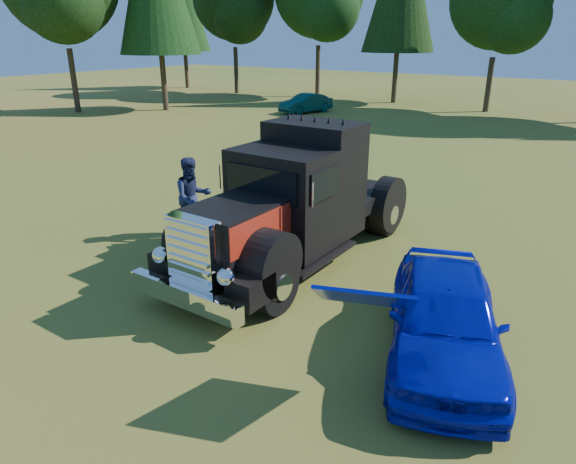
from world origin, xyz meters
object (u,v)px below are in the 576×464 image
at_px(spectator_far, 193,197).
at_px(distant_teal_car, 306,103).
at_px(spectator_near, 250,209).
at_px(diamond_t_truck, 292,207).
at_px(hotrod_coupe, 444,316).

bearing_deg(spectator_far, distant_teal_car, 48.42).
bearing_deg(spectator_near, spectator_far, 130.51).
relative_size(diamond_t_truck, distant_teal_car, 1.96).
xyz_separation_m(diamond_t_truck, distant_teal_car, (-12.45, 19.87, -0.68)).
height_order(hotrod_coupe, spectator_near, hotrod_coupe).
distance_m(hotrod_coupe, spectator_near, 5.95).
xyz_separation_m(diamond_t_truck, spectator_far, (-2.92, -0.11, -0.27)).
bearing_deg(spectator_near, distant_teal_car, 48.74).
relative_size(diamond_t_truck, hotrod_coupe, 1.59).
relative_size(spectator_near, spectator_far, 0.81).
distance_m(diamond_t_truck, distant_teal_car, 23.46).
height_order(hotrod_coupe, distant_teal_car, hotrod_coupe).
bearing_deg(diamond_t_truck, spectator_near, 164.34).
height_order(diamond_t_truck, spectator_near, diamond_t_truck).
bearing_deg(hotrod_coupe, diamond_t_truck, 156.89).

